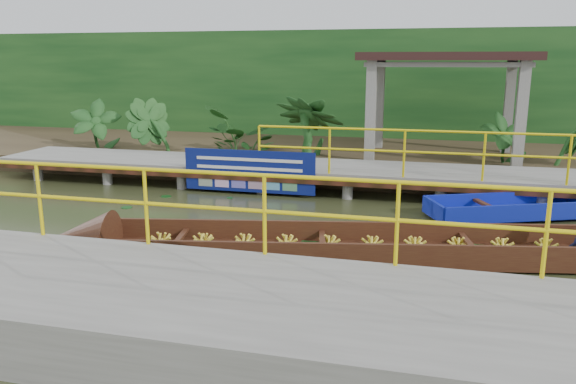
# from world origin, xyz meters

# --- Properties ---
(ground) EXTENTS (80.00, 80.00, 0.00)m
(ground) POSITION_xyz_m (0.00, 0.00, 0.00)
(ground) COLOR #34371B
(ground) RESTS_ON ground
(land_strip) EXTENTS (30.00, 8.00, 0.45)m
(land_strip) POSITION_xyz_m (0.00, 7.50, 0.23)
(land_strip) COLOR #34281A
(land_strip) RESTS_ON ground
(far_dock) EXTENTS (16.00, 2.06, 1.66)m
(far_dock) POSITION_xyz_m (0.02, 3.43, 0.48)
(far_dock) COLOR slate
(far_dock) RESTS_ON ground
(near_dock) EXTENTS (18.00, 2.40, 1.73)m
(near_dock) POSITION_xyz_m (1.00, -4.20, 0.30)
(near_dock) COLOR slate
(near_dock) RESTS_ON ground
(pavilion) EXTENTS (4.40, 3.00, 3.00)m
(pavilion) POSITION_xyz_m (3.00, 6.30, 2.82)
(pavilion) COLOR slate
(pavilion) RESTS_ON ground
(foliage_backdrop) EXTENTS (30.00, 0.80, 4.00)m
(foliage_backdrop) POSITION_xyz_m (0.00, 10.00, 2.00)
(foliage_backdrop) COLOR #143F17
(foliage_backdrop) RESTS_ON ground
(vendor_boat) EXTENTS (11.20, 3.27, 2.06)m
(vendor_boat) POSITION_xyz_m (2.50, -0.95, 0.20)
(vendor_boat) COLOR #36160E
(vendor_boat) RESTS_ON ground
(moored_blue_boat) EXTENTS (3.83, 2.37, 0.90)m
(moored_blue_boat) POSITION_xyz_m (5.16, 2.26, 0.16)
(moored_blue_boat) COLOR #0D1B99
(moored_blue_boat) RESTS_ON ground
(blue_banner) EXTENTS (3.08, 0.04, 0.96)m
(blue_banner) POSITION_xyz_m (-1.23, 2.48, 0.56)
(blue_banner) COLOR navy
(blue_banner) RESTS_ON ground
(tropical_plants) EXTENTS (14.33, 1.33, 1.66)m
(tropical_plants) POSITION_xyz_m (-0.70, 5.30, 1.28)
(tropical_plants) COLOR #143F17
(tropical_plants) RESTS_ON ground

